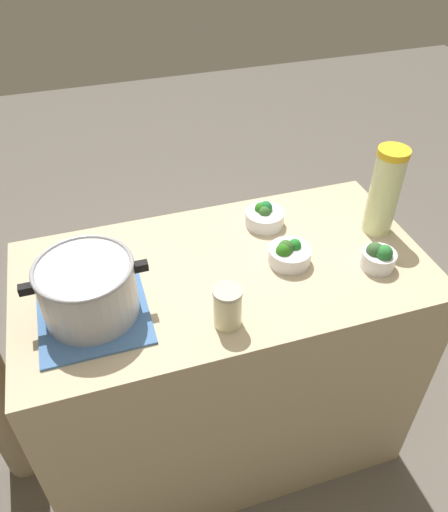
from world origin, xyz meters
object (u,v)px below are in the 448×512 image
(broccoli_bowl_front, at_px, (378,257))
(broccoli_bowl_back, at_px, (289,254))
(lemonade_pitcher, at_px, (385,191))
(mason_jar, at_px, (228,307))
(cooking_pot, at_px, (88,288))
(broccoli_bowl_center, at_px, (264,216))

(broccoli_bowl_front, height_order, broccoli_bowl_back, broccoli_bowl_front)
(lemonade_pitcher, relative_size, mason_jar, 2.41)
(lemonade_pitcher, distance_m, broccoli_bowl_front, 0.22)
(mason_jar, xyz_separation_m, broccoli_bowl_back, (-0.26, -0.19, -0.03))
(cooking_pot, xyz_separation_m, broccoli_bowl_front, (-0.85, 0.06, -0.06))
(cooking_pot, relative_size, broccoli_bowl_back, 2.52)
(cooking_pot, relative_size, broccoli_bowl_center, 2.54)
(lemonade_pitcher, height_order, mason_jar, lemonade_pitcher)
(lemonade_pitcher, bearing_deg, broccoli_bowl_front, 59.93)
(mason_jar, bearing_deg, broccoli_bowl_back, -144.31)
(cooking_pot, height_order, mason_jar, cooking_pot)
(cooking_pot, bearing_deg, broccoli_bowl_center, -157.73)
(mason_jar, relative_size, broccoli_bowl_back, 0.94)
(mason_jar, relative_size, broccoli_bowl_front, 1.19)
(cooking_pot, distance_m, broccoli_bowl_back, 0.61)
(broccoli_bowl_front, bearing_deg, broccoli_bowl_center, -51.04)
(cooking_pot, relative_size, lemonade_pitcher, 1.11)
(broccoli_bowl_front, bearing_deg, broccoli_bowl_back, -22.01)
(mason_jar, height_order, broccoli_bowl_back, mason_jar)
(cooking_pot, xyz_separation_m, mason_jar, (-0.35, 0.15, -0.03))
(broccoli_bowl_front, distance_m, broccoli_bowl_back, 0.27)
(broccoli_bowl_center, bearing_deg, cooking_pot, 22.27)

